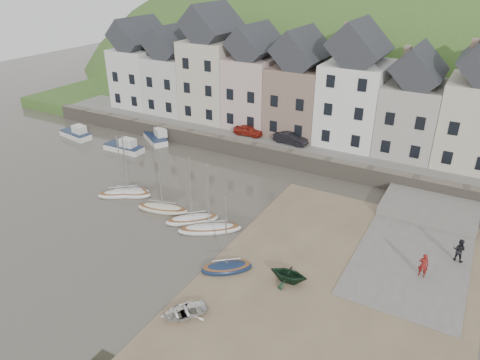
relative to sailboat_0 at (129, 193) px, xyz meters
The scene contains 23 objects.
ground 11.06m from the sailboat_0, 16.46° to the right, with size 160.00×160.00×0.00m, color #433F35.
quay_land 30.76m from the sailboat_0, 69.83° to the left, with size 90.00×30.00×1.50m, color #3F5F26.
quay_street 20.39m from the sailboat_0, 58.59° to the left, with size 70.00×7.00×0.10m, color slate.
seawall 17.47m from the sailboat_0, 52.60° to the left, with size 70.00×1.20×1.80m, color slate.
beach 21.83m from the sailboat_0, ahead, with size 18.00×26.00×0.06m, color brown.
slipway 26.06m from the sailboat_0, 10.76° to the left, with size 8.00×18.00×0.12m, color slate.
hillside 59.99m from the sailboat_0, 84.37° to the left, with size 134.40×84.00×84.00m.
townhouse_terrace 25.26m from the sailboat_0, 59.35° to the left, with size 61.05×8.00×13.93m.
sailboat_0 is the anchor object (origin of this frame).
sailboat_1 0.53m from the sailboat_0, 153.60° to the right, with size 4.61×4.31×6.32m.
sailboat_2 4.69m from the sailboat_0, ahead, with size 5.02×2.70×6.32m.
sailboat_3 8.10m from the sailboat_0, ahead, with size 4.44×4.19×6.32m.
sailboat_4 10.29m from the sailboat_0, ahead, with size 5.23×4.32×6.32m.
sailboat_5 15.05m from the sailboat_0, 20.56° to the right, with size 3.86×3.57×6.32m.
motorboat_0 11.46m from the sailboat_0, 134.42° to the left, with size 5.00×1.83×1.70m.
motorboat_1 18.65m from the sailboat_0, 152.55° to the left, with size 4.89×2.44×1.70m.
motorboat_2 14.27m from the sailboat_0, 118.41° to the left, with size 4.83×3.95×1.70m.
rowboat_white 17.63m from the sailboat_0, 36.89° to the right, with size 2.13×2.98×0.62m, color white.
rowboat_green 19.03m from the sailboat_0, 13.07° to the right, with size 2.28×2.64×1.39m, color #16321E.
person_red 26.57m from the sailboat_0, ahead, with size 0.68×0.44×1.85m, color maroon.
person_dark 28.85m from the sailboat_0, ahead, with size 0.88×0.69×1.82m, color black.
car_left 16.99m from the sailboat_0, 75.86° to the left, with size 1.43×3.54×1.21m, color maroon.
car_right 19.08m from the sailboat_0, 59.62° to the left, with size 1.37×3.93×1.29m, color black.
Camera 1 is at (17.07, -24.31, 20.15)m, focal length 33.12 mm.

